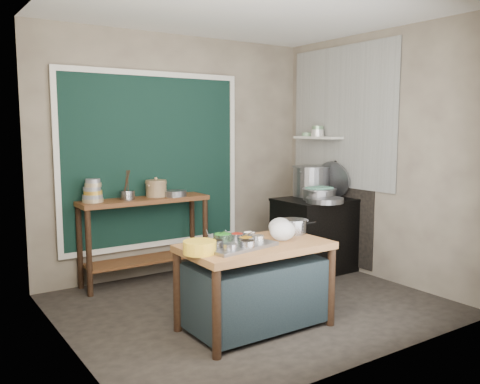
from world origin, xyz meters
TOP-DOWN VIEW (x-y plane):
  - floor at (0.00, 0.00)m, footprint 3.50×3.00m
  - back_wall at (0.00, 1.51)m, footprint 3.50×0.02m
  - left_wall at (-1.76, 0.00)m, footprint 0.02×3.00m
  - right_wall at (1.76, 0.00)m, footprint 0.02×3.00m
  - ceiling at (0.00, 0.00)m, footprint 3.50×3.00m
  - curtain_panel at (-0.35, 1.47)m, footprint 2.10×0.02m
  - curtain_frame at (-0.35, 1.46)m, footprint 2.22×0.03m
  - tile_panel at (1.74, 0.55)m, footprint 0.02×1.70m
  - soot_patch at (1.74, 0.65)m, footprint 0.01×1.30m
  - wall_shelf at (1.63, 0.85)m, footprint 0.22×0.70m
  - prep_table at (-0.31, -0.50)m, footprint 1.25×0.72m
  - back_counter at (-0.55, 1.28)m, footprint 1.45×0.40m
  - stove_block at (1.35, 0.55)m, footprint 0.90×0.68m
  - stove_top at (1.35, 0.55)m, footprint 0.92×0.69m
  - condiment_tray at (-0.52, -0.50)m, footprint 0.68×0.54m
  - condiment_bowls at (-0.52, -0.50)m, footprint 0.55×0.42m
  - yellow_basin at (-0.87, -0.54)m, footprint 0.32×0.32m
  - saucepan at (0.22, -0.37)m, footprint 0.26×0.26m
  - plastic_bag_a at (-0.05, -0.55)m, footprint 0.29×0.28m
  - plastic_bag_b at (0.06, -0.37)m, footprint 0.28×0.26m
  - bowl_stack at (-1.12, 1.29)m, footprint 0.22×0.22m
  - utensil_cup at (-0.75, 1.28)m, footprint 0.17×0.17m
  - ceramic_crock at (-0.39, 1.31)m, footprint 0.33×0.33m
  - wide_bowl at (-0.20, 1.23)m, footprint 0.35×0.35m
  - stock_pot at (1.44, 0.76)m, footprint 0.58×0.58m
  - pot_lid at (1.62, 0.54)m, footprint 0.18×0.46m
  - steamer at (1.30, 0.46)m, footprint 0.54×0.54m
  - green_cloth at (1.30, 0.46)m, footprint 0.27×0.21m
  - shallow_pan at (1.20, 0.26)m, footprint 0.55×0.55m
  - shelf_bowl_stack at (1.63, 0.86)m, footprint 0.16×0.16m
  - shelf_bowl_green at (1.63, 1.07)m, footprint 0.14×0.14m

SIDE VIEW (x-z plane):
  - floor at x=0.00m, z-range -0.02..0.00m
  - prep_table at x=-0.31m, z-range 0.00..0.75m
  - stove_block at x=1.35m, z-range 0.00..0.85m
  - back_counter at x=-0.55m, z-range 0.00..0.95m
  - soot_patch at x=1.74m, z-range 0.05..1.35m
  - condiment_tray at x=-0.52m, z-range 0.75..0.78m
  - yellow_basin at x=-0.87m, z-range 0.75..0.85m
  - condiment_bowls at x=-0.52m, z-range 0.77..0.84m
  - saucepan at x=0.22m, z-range 0.75..0.88m
  - plastic_bag_b at x=0.06m, z-range 0.75..0.91m
  - plastic_bag_a at x=-0.05m, z-range 0.75..0.93m
  - stove_top at x=1.35m, z-range 0.85..0.88m
  - shallow_pan at x=1.20m, z-range 0.88..0.94m
  - steamer at x=1.30m, z-range 0.88..1.01m
  - wide_bowl at x=-0.20m, z-range 0.95..1.02m
  - utensil_cup at x=-0.75m, z-range 0.95..1.05m
  - green_cloth at x=1.30m, z-range 1.01..1.03m
  - ceramic_crock at x=-0.39m, z-range 0.95..1.12m
  - bowl_stack at x=-1.12m, z-range 0.93..1.18m
  - stock_pot at x=1.44m, z-range 0.88..1.25m
  - pot_lid at x=1.62m, z-range 0.88..1.32m
  - curtain_panel at x=-0.35m, z-range 0.40..2.30m
  - curtain_frame at x=-0.35m, z-range 0.34..2.36m
  - back_wall at x=0.00m, z-range 0.00..2.80m
  - left_wall at x=-1.76m, z-range 0.00..2.80m
  - right_wall at x=1.76m, z-range 0.00..2.80m
  - wall_shelf at x=1.63m, z-range 1.59..1.61m
  - shelf_bowl_green at x=1.63m, z-range 1.61..1.66m
  - shelf_bowl_stack at x=1.63m, z-range 1.61..1.74m
  - tile_panel at x=1.74m, z-range 1.00..2.70m
  - ceiling at x=0.00m, z-range 2.80..2.82m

